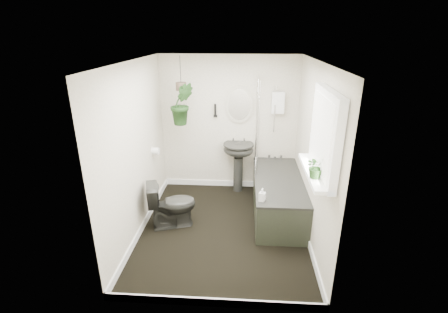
{
  "coord_description": "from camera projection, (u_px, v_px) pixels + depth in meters",
  "views": [
    {
      "loc": [
        0.27,
        -3.92,
        2.63
      ],
      "look_at": [
        0.0,
        0.15,
        1.05
      ],
      "focal_mm": 26.0,
      "sensor_mm": 36.0,
      "label": 1
    }
  ],
  "objects": [
    {
      "name": "bathtub",
      "position": [
        278.0,
        196.0,
        4.93
      ],
      "size": [
        0.72,
        1.72,
        0.58
      ],
      "primitive_type": null,
      "color": "black",
      "rests_on": "floor"
    },
    {
      "name": "oval_mirror",
      "position": [
        239.0,
        105.0,
        5.34
      ],
      "size": [
        0.46,
        0.03,
        0.62
      ],
      "primitive_type": "ellipsoid",
      "color": "#BCB59D",
      "rests_on": "wall_back"
    },
    {
      "name": "hanging_plant",
      "position": [
        182.0,
        104.0,
        4.97
      ],
      "size": [
        0.43,
        0.38,
        0.65
      ],
      "primitive_type": "imported",
      "rotation": [
        0.0,
        0.0,
        0.3
      ],
      "color": "black",
      "rests_on": "ceiling"
    },
    {
      "name": "soap_bottle",
      "position": [
        262.0,
        195.0,
        4.17
      ],
      "size": [
        0.1,
        0.1,
        0.17
      ],
      "primitive_type": "imported",
      "rotation": [
        0.0,
        0.0,
        -0.33
      ],
      "color": "#312623",
      "rests_on": "bathtub"
    },
    {
      "name": "wall_front",
      "position": [
        212.0,
        209.0,
        2.89
      ],
      "size": [
        2.3,
        0.02,
        2.3
      ],
      "primitive_type": "cube",
      "color": "beige",
      "rests_on": "ground"
    },
    {
      "name": "sill_plant",
      "position": [
        317.0,
        167.0,
        3.23
      ],
      "size": [
        0.26,
        0.24,
        0.24
      ],
      "primitive_type": "imported",
      "rotation": [
        0.0,
        0.0,
        0.31
      ],
      "color": "black",
      "rests_on": "window_sill"
    },
    {
      "name": "window_recess",
      "position": [
        325.0,
        134.0,
        3.3
      ],
      "size": [
        0.08,
        1.0,
        0.9
      ],
      "primitive_type": "cube",
      "color": "white",
      "rests_on": "wall_right"
    },
    {
      "name": "toilet_roll_holder",
      "position": [
        155.0,
        151.0,
        5.01
      ],
      "size": [
        0.11,
        0.11,
        0.11
      ],
      "primitive_type": "cylinder",
      "rotation": [
        0.0,
        1.57,
        0.0
      ],
      "color": "white",
      "rests_on": "wall_left"
    },
    {
      "name": "ceiling",
      "position": [
        223.0,
        61.0,
        3.78
      ],
      "size": [
        2.3,
        2.8,
        0.02
      ],
      "primitive_type": "cube",
      "color": "white",
      "rests_on": "ground"
    },
    {
      "name": "hanging_pot",
      "position": [
        181.0,
        86.0,
        4.87
      ],
      "size": [
        0.16,
        0.16,
        0.12
      ],
      "primitive_type": "cylinder",
      "color": "#48392C",
      "rests_on": "ceiling"
    },
    {
      "name": "wall_sconce",
      "position": [
        215.0,
        110.0,
        5.39
      ],
      "size": [
        0.04,
        0.04,
        0.22
      ],
      "primitive_type": "cylinder",
      "color": "black",
      "rests_on": "wall_back"
    },
    {
      "name": "wall_right",
      "position": [
        314.0,
        156.0,
        4.13
      ],
      "size": [
        0.02,
        2.8,
        2.3
      ],
      "primitive_type": "cube",
      "color": "beige",
      "rests_on": "ground"
    },
    {
      "name": "shower_box",
      "position": [
        278.0,
        103.0,
        5.25
      ],
      "size": [
        0.2,
        0.1,
        0.35
      ],
      "primitive_type": "cube",
      "color": "white",
      "rests_on": "wall_back"
    },
    {
      "name": "skirting",
      "position": [
        223.0,
        226.0,
        4.6
      ],
      "size": [
        2.3,
        2.8,
        0.1
      ],
      "primitive_type": "cube",
      "color": "white",
      "rests_on": "floor"
    },
    {
      "name": "window_sill",
      "position": [
        314.0,
        172.0,
        3.46
      ],
      "size": [
        0.18,
        1.0,
        0.04
      ],
      "primitive_type": "cube",
      "color": "white",
      "rests_on": "wall_right"
    },
    {
      "name": "toilet",
      "position": [
        172.0,
        204.0,
        4.59
      ],
      "size": [
        0.75,
        0.56,
        0.68
      ],
      "primitive_type": "imported",
      "rotation": [
        0.0,
        0.0,
        1.87
      ],
      "color": "black",
      "rests_on": "floor"
    },
    {
      "name": "pedestal_sink",
      "position": [
        238.0,
        167.0,
        5.59
      ],
      "size": [
        0.61,
        0.55,
        0.87
      ],
      "primitive_type": null,
      "rotation": [
        0.0,
        0.0,
        -0.26
      ],
      "color": "black",
      "rests_on": "floor"
    },
    {
      "name": "wall_back",
      "position": [
        229.0,
        124.0,
        5.51
      ],
      "size": [
        2.3,
        0.02,
        2.3
      ],
      "primitive_type": "cube",
      "color": "beige",
      "rests_on": "ground"
    },
    {
      "name": "window_blinds",
      "position": [
        321.0,
        134.0,
        3.3
      ],
      "size": [
        0.01,
        0.86,
        0.76
      ],
      "primitive_type": "cube",
      "color": "white",
      "rests_on": "wall_right"
    },
    {
      "name": "wall_left",
      "position": [
        136.0,
        151.0,
        4.27
      ],
      "size": [
        0.02,
        2.8,
        2.3
      ],
      "primitive_type": "cube",
      "color": "beige",
      "rests_on": "ground"
    },
    {
      "name": "floor",
      "position": [
        223.0,
        230.0,
        4.62
      ],
      "size": [
        2.3,
        2.8,
        0.02
      ],
      "primitive_type": "cube",
      "color": "black",
      "rests_on": "ground"
    },
    {
      "name": "bath_screen",
      "position": [
        258.0,
        124.0,
        5.05
      ],
      "size": [
        0.04,
        0.72,
        1.4
      ],
      "primitive_type": null,
      "color": "silver",
      "rests_on": "bathtub"
    }
  ]
}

